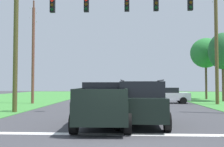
{
  "coord_description": "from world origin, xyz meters",
  "views": [
    {
      "loc": [
        0.13,
        -7.43,
        1.87
      ],
      "look_at": [
        -0.84,
        10.58,
        2.61
      ],
      "focal_mm": 41.0,
      "sensor_mm": 36.0,
      "label": 1
    }
  ],
  "objects_px": {
    "overhead_signal_span": "(127,39)",
    "distant_car_crossing_white": "(167,95)",
    "tree_roadside_right": "(223,51)",
    "pickup_truck": "(104,104)",
    "utility_pole_near_left": "(33,52)",
    "utility_pole_mid_right": "(216,42)",
    "tree_roadside_far_right": "(206,53)",
    "suv_black": "(141,102)"
  },
  "relations": [
    {
      "from": "utility_pole_near_left",
      "to": "tree_roadside_right",
      "type": "bearing_deg",
      "value": 11.76
    },
    {
      "from": "utility_pole_mid_right",
      "to": "suv_black",
      "type": "bearing_deg",
      "value": -122.42
    },
    {
      "from": "utility_pole_mid_right",
      "to": "tree_roadside_far_right",
      "type": "xyz_separation_m",
      "value": [
        1.44,
        7.83,
        -0.06
      ]
    },
    {
      "from": "overhead_signal_span",
      "to": "distant_car_crossing_white",
      "type": "height_order",
      "value": "overhead_signal_span"
    },
    {
      "from": "pickup_truck",
      "to": "utility_pole_near_left",
      "type": "bearing_deg",
      "value": 122.34
    },
    {
      "from": "pickup_truck",
      "to": "utility_pole_mid_right",
      "type": "relative_size",
      "value": 0.47
    },
    {
      "from": "pickup_truck",
      "to": "utility_pole_near_left",
      "type": "distance_m",
      "value": 15.21
    },
    {
      "from": "utility_pole_near_left",
      "to": "pickup_truck",
      "type": "bearing_deg",
      "value": -57.66
    },
    {
      "from": "utility_pole_mid_right",
      "to": "utility_pole_near_left",
      "type": "height_order",
      "value": "utility_pole_mid_right"
    },
    {
      "from": "overhead_signal_span",
      "to": "pickup_truck",
      "type": "height_order",
      "value": "overhead_signal_span"
    },
    {
      "from": "tree_roadside_right",
      "to": "tree_roadside_far_right",
      "type": "bearing_deg",
      "value": 99.22
    },
    {
      "from": "suv_black",
      "to": "overhead_signal_span",
      "type": "bearing_deg",
      "value": 97.87
    },
    {
      "from": "pickup_truck",
      "to": "utility_pole_near_left",
      "type": "xyz_separation_m",
      "value": [
        -7.86,
        12.41,
        3.97
      ]
    },
    {
      "from": "pickup_truck",
      "to": "tree_roadside_far_right",
      "type": "relative_size",
      "value": 0.73
    },
    {
      "from": "overhead_signal_span",
      "to": "tree_roadside_right",
      "type": "distance_m",
      "value": 15.34
    },
    {
      "from": "utility_pole_mid_right",
      "to": "tree_roadside_right",
      "type": "distance_m",
      "value": 4.53
    },
    {
      "from": "pickup_truck",
      "to": "utility_pole_mid_right",
      "type": "height_order",
      "value": "utility_pole_mid_right"
    },
    {
      "from": "pickup_truck",
      "to": "suv_black",
      "type": "height_order",
      "value": "suv_black"
    },
    {
      "from": "overhead_signal_span",
      "to": "pickup_truck",
      "type": "relative_size",
      "value": 2.79
    },
    {
      "from": "pickup_truck",
      "to": "utility_pole_near_left",
      "type": "relative_size",
      "value": 0.55
    },
    {
      "from": "distant_car_crossing_white",
      "to": "utility_pole_near_left",
      "type": "xyz_separation_m",
      "value": [
        -12.81,
        -1.38,
        4.15
      ]
    },
    {
      "from": "tree_roadside_right",
      "to": "utility_pole_mid_right",
      "type": "bearing_deg",
      "value": -116.98
    },
    {
      "from": "pickup_truck",
      "to": "overhead_signal_span",
      "type": "bearing_deg",
      "value": 78.3
    },
    {
      "from": "suv_black",
      "to": "tree_roadside_right",
      "type": "height_order",
      "value": "tree_roadside_right"
    },
    {
      "from": "tree_roadside_right",
      "to": "overhead_signal_span",
      "type": "bearing_deg",
      "value": -132.31
    },
    {
      "from": "utility_pole_near_left",
      "to": "tree_roadside_right",
      "type": "xyz_separation_m",
      "value": [
        19.22,
        4.0,
        0.44
      ]
    },
    {
      "from": "overhead_signal_span",
      "to": "distant_car_crossing_white",
      "type": "xyz_separation_m",
      "value": [
        3.91,
        8.72,
        -4.02
      ]
    },
    {
      "from": "overhead_signal_span",
      "to": "tree_roadside_right",
      "type": "height_order",
      "value": "overhead_signal_span"
    },
    {
      "from": "suv_black",
      "to": "utility_pole_mid_right",
      "type": "distance_m",
      "value": 14.95
    },
    {
      "from": "suv_black",
      "to": "tree_roadside_right",
      "type": "bearing_deg",
      "value": 58.89
    },
    {
      "from": "suv_black",
      "to": "tree_roadside_right",
      "type": "xyz_separation_m",
      "value": [
        9.67,
        16.02,
        4.32
      ]
    },
    {
      "from": "distant_car_crossing_white",
      "to": "tree_roadside_right",
      "type": "bearing_deg",
      "value": 22.21
    },
    {
      "from": "pickup_truck",
      "to": "tree_roadside_right",
      "type": "height_order",
      "value": "tree_roadside_right"
    },
    {
      "from": "overhead_signal_span",
      "to": "utility_pole_mid_right",
      "type": "xyz_separation_m",
      "value": [
        8.26,
        7.3,
        0.91
      ]
    },
    {
      "from": "overhead_signal_span",
      "to": "utility_pole_near_left",
      "type": "xyz_separation_m",
      "value": [
        -8.91,
        7.33,
        0.13
      ]
    },
    {
      "from": "distant_car_crossing_white",
      "to": "pickup_truck",
      "type": "bearing_deg",
      "value": -109.78
    },
    {
      "from": "suv_black",
      "to": "utility_pole_near_left",
      "type": "bearing_deg",
      "value": 128.48
    },
    {
      "from": "pickup_truck",
      "to": "suv_black",
      "type": "distance_m",
      "value": 1.74
    },
    {
      "from": "overhead_signal_span",
      "to": "suv_black",
      "type": "xyz_separation_m",
      "value": [
        0.65,
        -4.69,
        -3.75
      ]
    },
    {
      "from": "suv_black",
      "to": "tree_roadside_far_right",
      "type": "relative_size",
      "value": 0.65
    },
    {
      "from": "tree_roadside_far_right",
      "to": "pickup_truck",
      "type": "bearing_deg",
      "value": -118.02
    },
    {
      "from": "overhead_signal_span",
      "to": "tree_roadside_right",
      "type": "xyz_separation_m",
      "value": [
        10.32,
        11.33,
        0.57
      ]
    }
  ]
}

